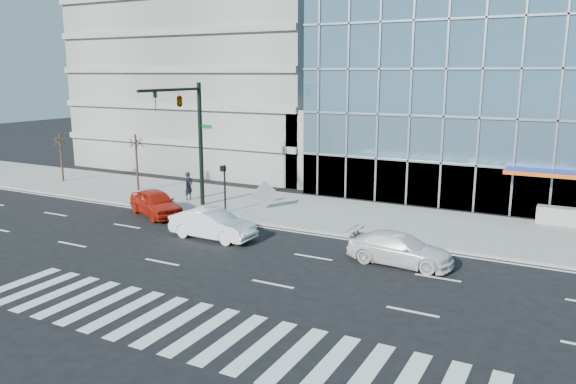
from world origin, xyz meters
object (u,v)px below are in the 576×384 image
(traffic_signal, at_px, (186,115))
(pedestrian, at_px, (189,186))
(white_suv, at_px, (400,249))
(red_sedan, at_px, (156,203))
(street_tree_near, at_px, (136,142))
(tilted_panel, at_px, (265,194))
(white_sedan, at_px, (213,224))
(street_tree_far, at_px, (60,140))
(ped_signal_post, at_px, (224,181))

(traffic_signal, xyz_separation_m, pedestrian, (-1.73, 2.22, -5.05))
(white_suv, bearing_deg, red_sedan, 85.97)
(street_tree_near, distance_m, pedestrian, 5.95)
(street_tree_near, height_order, tilted_panel, street_tree_near)
(white_suv, bearing_deg, white_sedan, 95.94)
(white_suv, relative_size, white_sedan, 1.03)
(traffic_signal, relative_size, red_sedan, 1.67)
(traffic_signal, height_order, tilted_panel, traffic_signal)
(white_sedan, bearing_deg, red_sedan, 69.22)
(traffic_signal, relative_size, white_sedan, 1.67)
(traffic_signal, xyz_separation_m, white_suv, (14.96, -3.53, -5.44))
(street_tree_far, bearing_deg, pedestrian, -3.06)
(white_sedan, xyz_separation_m, pedestrian, (-6.58, 6.46, 0.32))
(street_tree_far, relative_size, tilted_panel, 2.98)
(street_tree_far, bearing_deg, tilted_panel, -1.42)
(ped_signal_post, distance_m, street_tree_near, 9.97)
(street_tree_near, relative_size, tilted_panel, 3.25)
(white_suv, distance_m, tilted_panel, 12.30)
(street_tree_far, distance_m, white_sedan, 21.28)
(white_sedan, relative_size, tilted_panel, 3.69)
(street_tree_far, relative_size, pedestrian, 2.01)
(ped_signal_post, relative_size, pedestrian, 1.56)
(red_sedan, bearing_deg, traffic_signal, -5.64)
(white_sedan, bearing_deg, street_tree_far, 71.07)
(pedestrian, bearing_deg, street_tree_near, 85.64)
(white_sedan, bearing_deg, white_suv, -85.03)
(white_sedan, bearing_deg, traffic_signal, 49.78)
(ped_signal_post, relative_size, white_sedan, 0.63)
(street_tree_near, xyz_separation_m, pedestrian, (5.28, -0.71, -2.66))
(ped_signal_post, height_order, street_tree_near, street_tree_near)
(white_sedan, bearing_deg, pedestrian, 46.45)
(traffic_signal, bearing_deg, ped_signal_post, 8.52)
(tilted_panel, bearing_deg, street_tree_far, 139.47)
(traffic_signal, xyz_separation_m, street_tree_far, (-15.00, 2.93, -2.72))
(white_suv, height_order, white_sedan, white_sedan)
(white_suv, bearing_deg, street_tree_far, 79.74)
(street_tree_near, height_order, red_sedan, street_tree_near)
(street_tree_near, distance_m, white_sedan, 14.18)
(traffic_signal, distance_m, pedestrian, 5.78)
(street_tree_near, relative_size, white_sedan, 0.88)
(traffic_signal, bearing_deg, red_sedan, -121.73)
(pedestrian, distance_m, tilted_panel, 5.95)
(traffic_signal, bearing_deg, pedestrian, 127.86)
(traffic_signal, height_order, red_sedan, traffic_signal)
(ped_signal_post, bearing_deg, tilted_panel, 50.40)
(ped_signal_post, xyz_separation_m, red_sedan, (-3.64, -2.23, -1.33))
(ped_signal_post, distance_m, white_suv, 13.14)
(street_tree_near, distance_m, tilted_panel, 11.55)
(ped_signal_post, xyz_separation_m, pedestrian, (-4.22, 1.85, -1.03))
(street_tree_near, relative_size, pedestrian, 2.19)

